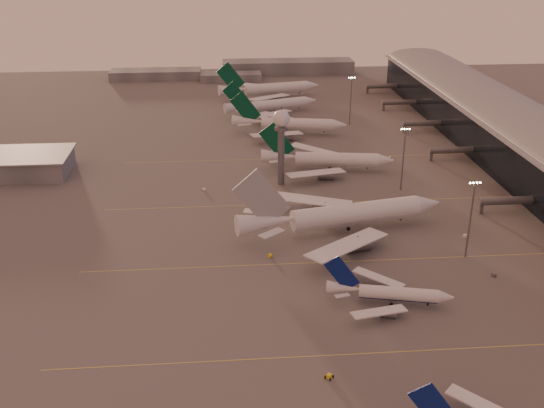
{
  "coord_description": "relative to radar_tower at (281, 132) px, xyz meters",
  "views": [
    {
      "loc": [
        -17.78,
        -110.58,
        90.73
      ],
      "look_at": [
        -1.77,
        81.17,
        8.25
      ],
      "focal_mm": 42.0,
      "sensor_mm": 36.0,
      "label": 1
    }
  ],
  "objects": [
    {
      "name": "gsv_tug_mid",
      "position": [
        -0.73,
        -118.2,
        -20.43
      ],
      "size": [
        4.04,
        3.9,
        1.0
      ],
      "color": "yellow",
      "rests_on": "ground"
    },
    {
      "name": "gsv_truck_c",
      "position": [
        -8.72,
        -60.22,
        -19.86
      ],
      "size": [
        5.47,
        4.48,
        2.14
      ],
      "color": "yellow",
      "rests_on": "ground"
    },
    {
      "name": "mast_c",
      "position": [
        45.0,
        -10.0,
        -7.21
      ],
      "size": [
        3.6,
        0.56,
        25.0
      ],
      "color": "#595B61",
      "rests_on": "ground"
    },
    {
      "name": "distant_horizon",
      "position": [
        -2.38,
        205.14,
        -17.06
      ],
      "size": [
        165.0,
        37.5,
        9.0
      ],
      "color": "#5B5D62",
      "rests_on": "ground"
    },
    {
      "name": "greentail_b",
      "position": [
        10.54,
        66.55,
        -17.3
      ],
      "size": [
        56.36,
        45.12,
        20.64
      ],
      "color": "silver",
      "rests_on": "ground"
    },
    {
      "name": "gsv_truck_b",
      "position": [
        54.08,
        -77.33,
        -19.85
      ],
      "size": [
        5.6,
        2.82,
        2.16
      ],
      "color": "#595B5E",
      "rests_on": "ground"
    },
    {
      "name": "ground",
      "position": [
        -5.0,
        -120.0,
        -20.95
      ],
      "size": [
        700.0,
        700.0,
        0.0
      ],
      "primitive_type": "plane",
      "color": "#595656",
      "rests_on": "ground"
    },
    {
      "name": "narrowbody_mid",
      "position": [
        20.03,
        -89.19,
        -18.26
      ],
      "size": [
        33.56,
        26.49,
        13.3
      ],
      "color": "silver",
      "rests_on": "ground"
    },
    {
      "name": "gsv_catering_b",
      "position": [
        54.9,
        -52.05,
        -18.93
      ],
      "size": [
        5.39,
        4.05,
        4.04
      ],
      "color": "white",
      "rests_on": "ground"
    },
    {
      "name": "greentail_c",
      "position": [
        5.15,
        104.92,
        -17.47
      ],
      "size": [
        52.42,
        41.67,
        19.72
      ],
      "color": "silver",
      "rests_on": "ground"
    },
    {
      "name": "mast_b",
      "position": [
        50.0,
        -65.0,
        -7.21
      ],
      "size": [
        3.6,
        0.56,
        25.0
      ],
      "color": "#595B61",
      "rests_on": "ground"
    },
    {
      "name": "radar_tower",
      "position": [
        0.0,
        0.0,
        0.0
      ],
      "size": [
        6.4,
        6.4,
        31.1
      ],
      "color": "#595B61",
      "rests_on": "ground"
    },
    {
      "name": "taxiway_markings",
      "position": [
        25.0,
        -64.0,
        -20.94
      ],
      "size": [
        180.0,
        185.25,
        0.02
      ],
      "color": "gold",
      "rests_on": "ground"
    },
    {
      "name": "gsv_truck_d",
      "position": [
        -30.08,
        -4.36,
        -19.87
      ],
      "size": [
        3.87,
        5.55,
        2.12
      ],
      "color": "white",
      "rests_on": "ground"
    },
    {
      "name": "greentail_d",
      "position": [
        7.02,
        140.29,
        -16.93
      ],
      "size": [
        61.82,
        49.42,
        22.73
      ],
      "color": "silver",
      "rests_on": "ground"
    },
    {
      "name": "widebody_white",
      "position": [
        15.92,
        -44.74,
        -16.58
      ],
      "size": [
        70.86,
        56.21,
        25.22
      ],
      "color": "silver",
      "rests_on": "ground"
    },
    {
      "name": "gsv_tug_hangar",
      "position": [
        50.12,
        26.17,
        -20.51
      ],
      "size": [
        3.45,
        2.74,
        0.86
      ],
      "color": "white",
      "rests_on": "ground"
    },
    {
      "name": "mast_d",
      "position": [
        43.0,
        80.0,
        -7.21
      ],
      "size": [
        3.6,
        0.56,
        25.0
      ],
      "color": "#595B61",
      "rests_on": "ground"
    },
    {
      "name": "greentail_a",
      "position": [
        20.61,
        13.81,
        -17.4
      ],
      "size": [
        55.09,
        44.18,
        20.11
      ],
      "color": "silver",
      "rests_on": "ground"
    }
  ]
}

